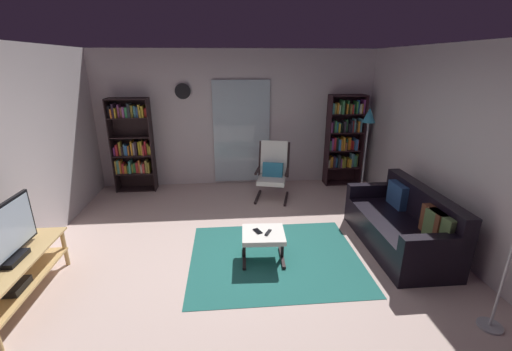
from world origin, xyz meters
The scene contains 16 objects.
ground_plane centered at (0.00, 0.00, 0.00)m, with size 7.02×7.02×0.00m, color beige.
wall_back centered at (0.00, 2.90, 1.30)m, with size 5.60×0.06×2.60m, color beige.
wall_right centered at (2.70, 0.00, 1.30)m, with size 0.06×6.00×2.60m, color beige.
glass_door_panel centered at (0.09, 2.83, 1.05)m, with size 1.10×0.01×2.00m, color silver.
area_rug centered at (0.37, 0.05, 0.00)m, with size 2.13×1.76×0.01m, color #22635C.
tv_stand centered at (-2.37, -0.54, 0.33)m, with size 0.45×1.40×0.49m.
television centered at (-2.37, -0.52, 0.77)m, with size 0.20×0.93×0.59m.
bookshelf_near_tv centered at (-1.97, 2.66, 0.92)m, with size 0.74×0.30×1.76m.
bookshelf_near_sofa centered at (2.09, 2.65, 0.96)m, with size 0.70×0.30×1.78m.
leather_sofa centered at (2.10, 0.17, 0.31)m, with size 0.81×1.74×0.81m.
lounge_armchair centered at (0.61, 2.05, 0.53)m, with size 0.71×0.77×1.02m.
ottoman centered at (0.22, 0.03, 0.31)m, with size 0.54×0.51×0.38m.
tv_remote centered at (0.27, 0.01, 0.39)m, with size 0.04×0.14×0.02m, color black.
cell_phone centered at (0.15, 0.06, 0.38)m, with size 0.07×0.14×0.01m, color black.
floor_lamp_by_shelf centered at (2.23, 1.90, 1.35)m, with size 0.22×0.22×1.63m.
wall_clock centered at (-0.99, 2.82, 1.85)m, with size 0.29×0.03×0.29m.
Camera 1 is at (-0.19, -3.56, 2.37)m, focal length 23.16 mm.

